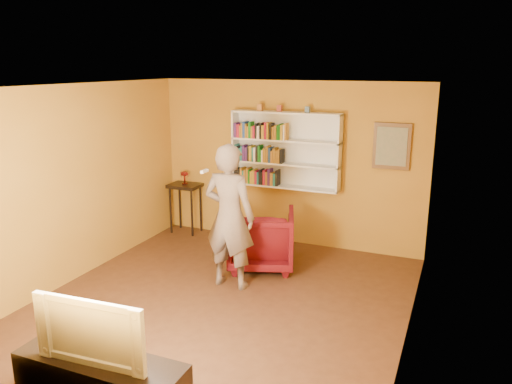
% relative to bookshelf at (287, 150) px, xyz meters
% --- Properties ---
extents(room_shell, '(5.30, 5.80, 2.88)m').
position_rel_bookshelf_xyz_m(room_shell, '(0.00, -2.41, -0.58)').
color(room_shell, '#402414').
rests_on(room_shell, ground).
extents(bookshelf, '(1.80, 0.29, 1.23)m').
position_rel_bookshelf_xyz_m(bookshelf, '(0.00, 0.00, 0.00)').
color(bookshelf, white).
rests_on(bookshelf, room_shell).
extents(books_row_lower, '(0.77, 0.19, 0.27)m').
position_rel_bookshelf_xyz_m(books_row_lower, '(-0.48, -0.10, -0.46)').
color(books_row_lower, black).
rests_on(books_row_lower, bookshelf).
extents(books_row_middle, '(0.84, 0.19, 0.27)m').
position_rel_bookshelf_xyz_m(books_row_middle, '(-0.45, -0.11, -0.08)').
color(books_row_middle, '#21767B').
rests_on(books_row_middle, bookshelf).
extents(books_row_upper, '(0.91, 0.18, 0.27)m').
position_rel_bookshelf_xyz_m(books_row_upper, '(-0.41, -0.11, 0.30)').
color(books_row_upper, '#442062').
rests_on(books_row_upper, bookshelf).
extents(ornament_left, '(0.08, 0.08, 0.11)m').
position_rel_bookshelf_xyz_m(ornament_left, '(-0.44, -0.06, 0.67)').
color(ornament_left, '#BB7635').
rests_on(ornament_left, bookshelf).
extents(ornament_centre, '(0.07, 0.07, 0.10)m').
position_rel_bookshelf_xyz_m(ornament_centre, '(-0.11, -0.06, 0.67)').
color(ornament_centre, '#A44336').
rests_on(ornament_centre, bookshelf).
extents(ornament_right, '(0.07, 0.07, 0.10)m').
position_rel_bookshelf_xyz_m(ornament_right, '(0.35, -0.06, 0.67)').
color(ornament_right, slate).
rests_on(ornament_right, bookshelf).
extents(framed_painting, '(0.55, 0.05, 0.70)m').
position_rel_bookshelf_xyz_m(framed_painting, '(1.65, 0.05, 0.16)').
color(framed_painting, '#563718').
rests_on(framed_painting, room_shell).
extents(console_table, '(0.54, 0.41, 0.89)m').
position_rel_bookshelf_xyz_m(console_table, '(-1.84, -0.16, -0.86)').
color(console_table, black).
rests_on(console_table, ground).
extents(ruby_lustre, '(0.15, 0.14, 0.23)m').
position_rel_bookshelf_xyz_m(ruby_lustre, '(-1.84, -0.16, -0.54)').
color(ruby_lustre, maroon).
rests_on(ruby_lustre, console_table).
extents(armchair, '(1.20, 1.22, 0.88)m').
position_rel_bookshelf_xyz_m(armchair, '(0.01, -1.11, -1.16)').
color(armchair, '#42040D').
rests_on(armchair, ground).
extents(person, '(0.73, 0.49, 1.96)m').
position_rel_bookshelf_xyz_m(person, '(-0.13, -1.88, -0.61)').
color(person, brown).
rests_on(person, ground).
extents(game_remote, '(0.04, 0.15, 0.04)m').
position_rel_bookshelf_xyz_m(game_remote, '(-0.38, -2.09, 0.03)').
color(game_remote, white).
rests_on(game_remote, person).
extents(television, '(1.03, 0.20, 0.59)m').
position_rel_bookshelf_xyz_m(television, '(-0.01, -4.66, -0.75)').
color(television, black).
rests_on(television, tv_cabinet).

